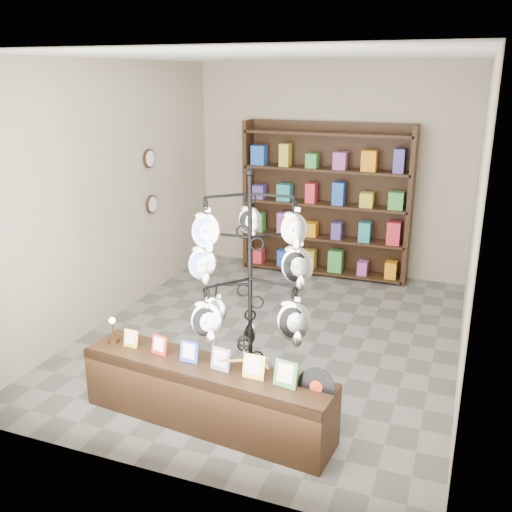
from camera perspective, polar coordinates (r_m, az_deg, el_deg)
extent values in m
plane|color=slate|center=(6.54, 1.64, -7.96)|extent=(5.00, 5.00, 0.00)
plane|color=#AD9F8C|center=(8.40, 7.43, 8.48)|extent=(4.00, 0.00, 4.00)
plane|color=#AD9F8C|center=(3.86, -10.53, -2.88)|extent=(4.00, 0.00, 4.00)
plane|color=#AD9F8C|center=(6.94, -14.13, 6.12)|extent=(0.00, 5.00, 5.00)
plane|color=#AD9F8C|center=(5.73, 21.06, 3.05)|extent=(0.00, 5.00, 5.00)
plane|color=white|center=(5.89, 1.91, 19.34)|extent=(5.00, 5.00, 0.00)
cylinder|color=black|center=(5.19, -0.54, -15.18)|extent=(0.57, 0.57, 0.03)
cylinder|color=black|center=(4.71, -0.58, -4.56)|extent=(0.05, 0.05, 2.10)
sphere|color=black|center=(4.41, -0.62, 8.40)|extent=(0.07, 0.07, 0.07)
ellipsoid|color=silver|center=(5.07, -0.58, -7.69)|extent=(0.12, 0.07, 0.22)
cube|color=#A27F43|center=(4.60, -1.20, -10.35)|extent=(0.36, 0.19, 0.04)
cube|color=black|center=(4.94, -5.02, -13.62)|extent=(2.25, 0.68, 0.54)
cube|color=yellow|center=(5.17, -12.36, -8.06)|extent=(0.15, 0.07, 0.16)
cube|color=#AE240D|center=(4.99, -9.63, -8.76)|extent=(0.16, 0.07, 0.17)
cube|color=#263FA5|center=(4.83, -6.69, -9.50)|extent=(0.17, 0.07, 0.18)
cube|color=#E54C33|center=(4.69, -3.54, -10.25)|extent=(0.18, 0.07, 0.19)
cube|color=yellow|center=(4.56, -0.19, -11.02)|extent=(0.19, 0.08, 0.20)
cube|color=#337233|center=(4.46, 2.99, -11.70)|extent=(0.20, 0.08, 0.21)
cylinder|color=black|center=(4.46, 6.04, -12.88)|extent=(0.31, 0.10, 0.30)
cylinder|color=#AE240D|center=(4.46, 6.03, -12.89)|extent=(0.10, 0.04, 0.10)
cylinder|color=#493014|center=(5.31, -14.04, -8.16)|extent=(0.10, 0.10, 0.04)
cylinder|color=#493014|center=(5.27, -14.11, -7.27)|extent=(0.02, 0.02, 0.14)
sphere|color=#FFBF59|center=(5.23, -14.19, -6.27)|extent=(0.06, 0.06, 0.06)
cube|color=black|center=(8.41, 7.22, 5.73)|extent=(2.40, 0.04, 2.20)
cube|color=black|center=(8.61, -0.72, 6.15)|extent=(0.06, 0.36, 2.20)
cube|color=black|center=(8.07, 15.12, 4.73)|extent=(0.06, 0.36, 2.20)
cube|color=black|center=(8.55, 6.69, -1.38)|extent=(2.36, 0.36, 0.04)
cube|color=black|center=(8.40, 6.81, 1.85)|extent=(2.36, 0.36, 0.03)
cube|color=black|center=(8.27, 6.94, 5.18)|extent=(2.36, 0.36, 0.04)
cube|color=black|center=(8.18, 7.07, 8.60)|extent=(2.36, 0.36, 0.04)
cube|color=black|center=(8.12, 7.21, 12.08)|extent=(2.36, 0.36, 0.04)
cylinder|color=black|center=(7.53, -10.64, 9.56)|extent=(0.03, 0.24, 0.24)
cylinder|color=black|center=(7.64, -10.39, 5.11)|extent=(0.03, 0.24, 0.24)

